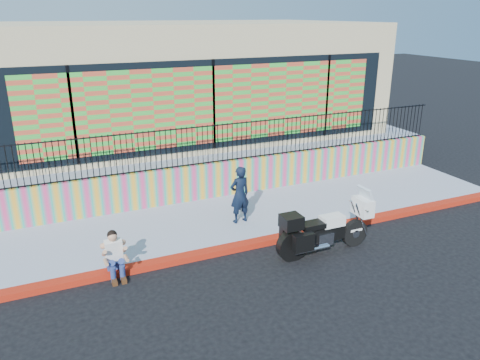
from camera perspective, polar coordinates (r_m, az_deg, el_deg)
ground at (r=12.18m, az=3.97°, el=-7.58°), size 90.00×90.00×0.00m
red_curb at (r=12.15m, az=3.98°, el=-7.26°), size 16.00×0.30×0.15m
sidewalk at (r=13.48m, az=0.73°, el=-4.36°), size 16.00×3.00×0.15m
mural_wall at (r=14.62m, az=-1.86°, el=0.22°), size 16.00×0.20×1.10m
metal_fence at (r=14.27m, az=-1.91°, el=4.58°), size 15.80×0.04×1.20m
elevated_platform at (r=19.26m, az=-7.57°, el=4.65°), size 16.00×10.00×1.25m
storefront_building at (r=18.55m, az=-7.74°, el=12.34°), size 14.00×8.06×4.00m
police_motorcycle at (r=11.55m, az=10.12°, el=-5.86°), size 2.49×0.82×1.55m
police_officer at (r=12.62m, az=-0.04°, el=-1.80°), size 0.62×0.45×1.59m
seated_man at (r=10.82m, az=-14.96°, el=-9.30°), size 0.54×0.71×1.06m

